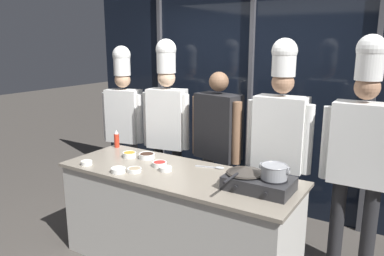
{
  "coord_description": "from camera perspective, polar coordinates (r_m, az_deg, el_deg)",
  "views": [
    {
      "loc": [
        1.77,
        -2.58,
        2.03
      ],
      "look_at": [
        0.0,
        0.25,
        1.25
      ],
      "focal_mm": 35.0,
      "sensor_mm": 36.0,
      "label": 1
    }
  ],
  "objects": [
    {
      "name": "window_wall_back",
      "position": [
        4.59,
        9.04,
        4.47
      ],
      "size": [
        4.7,
        0.09,
        2.7
      ],
      "color": "black",
      "rests_on": "ground_plane"
    },
    {
      "name": "demo_counter",
      "position": [
        3.5,
        -2.23,
        -13.67
      ],
      "size": [
        2.18,
        0.79,
        0.9
      ],
      "color": "beige",
      "rests_on": "ground_plane"
    },
    {
      "name": "portable_stove",
      "position": [
        2.97,
        10.14,
        -8.24
      ],
      "size": [
        0.52,
        0.34,
        0.12
      ],
      "color": "#28282B",
      "rests_on": "demo_counter"
    },
    {
      "name": "frying_pan",
      "position": [
        2.98,
        8.04,
        -6.35
      ],
      "size": [
        0.3,
        0.51,
        0.05
      ],
      "color": "#38332D",
      "rests_on": "portable_stove"
    },
    {
      "name": "stock_pot",
      "position": [
        2.89,
        12.44,
        -6.46
      ],
      "size": [
        0.23,
        0.2,
        0.11
      ],
      "color": "#93969B",
      "rests_on": "portable_stove"
    },
    {
      "name": "squeeze_bottle_chili",
      "position": [
        4.13,
        -11.42,
        -1.66
      ],
      "size": [
        0.05,
        0.05,
        0.19
      ],
      "color": "red",
      "rests_on": "demo_counter"
    },
    {
      "name": "prep_bowl_soy_glaze",
      "position": [
        3.71,
        -6.9,
        -4.19
      ],
      "size": [
        0.16,
        0.16,
        0.05
      ],
      "color": "white",
      "rests_on": "demo_counter"
    },
    {
      "name": "prep_bowl_bell_pepper",
      "position": [
        3.47,
        -4.97,
        -5.44
      ],
      "size": [
        0.14,
        0.14,
        0.04
      ],
      "color": "white",
      "rests_on": "demo_counter"
    },
    {
      "name": "prep_bowl_mushrooms",
      "position": [
        3.36,
        -8.76,
        -6.3
      ],
      "size": [
        0.13,
        0.13,
        0.03
      ],
      "color": "white",
      "rests_on": "demo_counter"
    },
    {
      "name": "prep_bowl_bean_sprouts",
      "position": [
        3.37,
        -11.18,
        -6.26
      ],
      "size": [
        0.13,
        0.13,
        0.04
      ],
      "color": "white",
      "rests_on": "demo_counter"
    },
    {
      "name": "prep_bowl_carrots",
      "position": [
        3.77,
        -9.52,
        -3.98
      ],
      "size": [
        0.14,
        0.14,
        0.05
      ],
      "color": "white",
      "rests_on": "demo_counter"
    },
    {
      "name": "prep_bowl_noodles",
      "position": [
        3.63,
        -15.77,
        -5.08
      ],
      "size": [
        0.11,
        0.11,
        0.04
      ],
      "color": "white",
      "rests_on": "demo_counter"
    },
    {
      "name": "prep_bowl_chicken",
      "position": [
        3.35,
        -4.05,
        -6.16
      ],
      "size": [
        0.12,
        0.12,
        0.04
      ],
      "color": "white",
      "rests_on": "demo_counter"
    },
    {
      "name": "serving_spoon_slotted",
      "position": [
        3.42,
        3.65,
        -6.01
      ],
      "size": [
        0.27,
        0.11,
        0.02
      ],
      "color": "#B2B5BA",
      "rests_on": "demo_counter"
    },
    {
      "name": "chef_head",
      "position": [
        4.69,
        -10.34,
        2.14
      ],
      "size": [
        0.54,
        0.29,
        1.97
      ],
      "rotation": [
        0.0,
        0.0,
        3.33
      ],
      "color": "#4C4C51",
      "rests_on": "ground_plane"
    },
    {
      "name": "chef_sous",
      "position": [
        4.24,
        -3.84,
        1.84
      ],
      "size": [
        0.56,
        0.3,
        2.05
      ],
      "rotation": [
        0.0,
        0.0,
        3.32
      ],
      "color": "#232326",
      "rests_on": "ground_plane"
    },
    {
      "name": "person_guest",
      "position": [
        3.88,
        3.94,
        -1.6
      ],
      "size": [
        0.61,
        0.32,
        1.73
      ],
      "rotation": [
        0.0,
        0.0,
        2.96
      ],
      "color": "#4C4C51",
      "rests_on": "ground_plane"
    },
    {
      "name": "chef_line",
      "position": [
        3.57,
        13.26,
        -0.81
      ],
      "size": [
        0.62,
        0.26,
        2.06
      ],
      "rotation": [
        0.0,
        0.0,
        3.17
      ],
      "color": "#2D3856",
      "rests_on": "ground_plane"
    },
    {
      "name": "chef_pastry",
      "position": [
        3.41,
        24.38,
        -2.18
      ],
      "size": [
        0.63,
        0.25,
        2.08
      ],
      "rotation": [
        0.0,
        0.0,
        3.16
      ],
      "color": "#232326",
      "rests_on": "ground_plane"
    }
  ]
}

